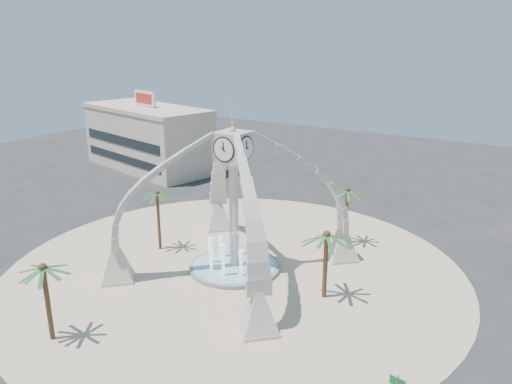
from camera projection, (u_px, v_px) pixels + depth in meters
The scene contains 9 objects.
ground at pixel (235, 269), 44.16m from camera, with size 140.00×140.00×0.00m, color #282828.
plaza at pixel (235, 269), 44.15m from camera, with size 40.00×40.00×0.06m, color beige.
clock_tower at pixel (234, 200), 42.23m from camera, with size 17.94×17.94×16.30m.
fountain at pixel (235, 266), 44.07m from camera, with size 8.00×8.00×3.62m.
building_nw at pixel (148, 137), 76.97m from camera, with size 23.75×13.73×11.90m.
palm_east at pixel (327, 235), 37.80m from camera, with size 4.49×4.49×6.06m.
palm_west at pixel (157, 194), 46.64m from camera, with size 4.25×4.25×6.33m.
palm_north at pixel (347, 191), 48.03m from camera, with size 4.62×4.62×6.22m.
palm_south at pixel (43, 269), 32.33m from camera, with size 3.74×3.74×6.05m.
Camera 1 is at (23.41, -32.65, 19.66)m, focal length 35.00 mm.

